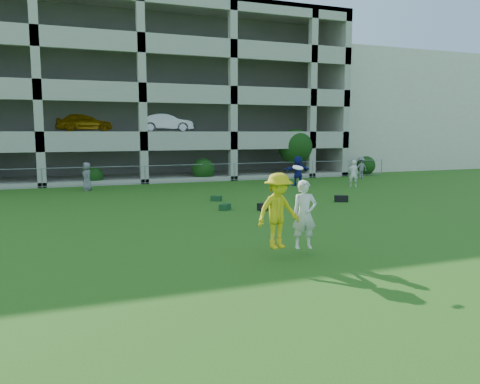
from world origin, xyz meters
name	(u,v)px	position (x,y,z in m)	size (l,w,h in m)	color
ground	(267,261)	(0.00, 0.00, 0.00)	(100.00, 100.00, 0.00)	#235114
stucco_building	(367,114)	(23.00, 28.00, 5.00)	(16.00, 14.00, 10.00)	beige
bystander_c	(87,177)	(-3.57, 16.81, 0.79)	(0.77, 0.50, 1.59)	slate
bystander_d	(298,171)	(8.65, 14.86, 0.91)	(1.70, 0.54, 1.83)	navy
bystander_e	(353,174)	(11.42, 13.08, 0.80)	(0.59, 0.38, 1.61)	silver
bystander_f	(361,168)	(14.99, 17.39, 0.76)	(0.98, 0.57, 1.52)	slate
bag_green_c	(225,207)	(1.53, 7.84, 0.13)	(0.50, 0.35, 0.26)	#13341F
crate_d	(263,207)	(2.97, 7.16, 0.15)	(0.35, 0.35, 0.30)	black
bag_black_e	(341,199)	(7.42, 8.12, 0.15)	(0.60, 0.30, 0.30)	black
bag_green_g	(216,198)	(1.98, 10.43, 0.12)	(0.50, 0.30, 0.25)	#153C1E
frisbee_contest	(284,212)	(0.56, 0.17, 1.22)	(1.88, 0.97, 2.25)	yellow
parking_garage	(125,97)	(0.00, 27.70, 6.01)	(30.00, 14.00, 12.00)	#9E998C
fence	(145,174)	(0.00, 19.00, 0.61)	(36.06, 0.06, 1.20)	gray
shrub_row	(211,158)	(4.59, 19.70, 1.51)	(34.38, 2.52, 3.50)	#163D11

